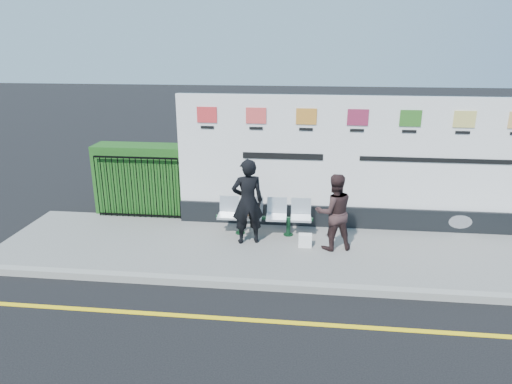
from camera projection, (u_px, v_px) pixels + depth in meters
The scene contains 12 objects.
ground at pixel (337, 326), 7.11m from camera, with size 80.00×80.00×0.00m, color black.
pavement at pixel (331, 252), 9.45m from camera, with size 14.00×3.00×0.12m, color slate.
kerb at pixel (334, 289), 8.03m from camera, with size 14.00×0.18×0.14m, color gray.
yellow_line at pixel (337, 326), 7.11m from camera, with size 14.00×0.10×0.01m, color yellow.
billboard at pixel (354, 172), 10.24m from camera, with size 8.00×0.30×3.00m.
hedge at pixel (144, 179), 11.35m from camera, with size 2.35×0.70×1.70m, color #1C4E17.
railing at pixel (138, 187), 10.95m from camera, with size 2.05×0.06×1.54m, color black, non-canonical shape.
bench at pixel (264, 225), 10.13m from camera, with size 2.06×0.54×0.44m, color silver, non-canonical shape.
woman_left at pixel (248, 202), 9.52m from camera, with size 0.67×0.44×1.84m, color black.
woman_right at pixel (334, 212), 9.26m from camera, with size 0.78×0.61×1.61m, color #322020.
handbag_brown at pixel (252, 210), 10.05m from camera, with size 0.32×0.14×0.25m, color black.
carrier_bag_white at pixel (305, 240), 9.54m from camera, with size 0.28×0.17×0.28m, color white.
Camera 1 is at (-0.59, -6.19, 4.23)m, focal length 32.00 mm.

